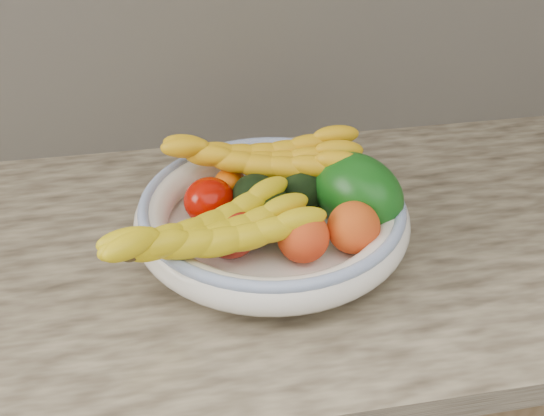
{
  "coord_description": "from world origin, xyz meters",
  "views": [
    {
      "loc": [
        -0.13,
        0.96,
        1.44
      ],
      "look_at": [
        0.0,
        1.66,
        0.96
      ],
      "focal_mm": 40.0,
      "sensor_mm": 36.0,
      "label": 1
    }
  ],
  "objects_px": {
    "banana_bunch_back": "(262,162)",
    "banana_bunch_front": "(213,237)",
    "green_mango": "(357,192)",
    "fruit_bowl": "(272,215)"
  },
  "relations": [
    {
      "from": "banana_bunch_back",
      "to": "banana_bunch_front",
      "type": "xyz_separation_m",
      "value": [
        -0.09,
        -0.16,
        -0.01
      ]
    },
    {
      "from": "green_mango",
      "to": "banana_bunch_front",
      "type": "height_order",
      "value": "green_mango"
    },
    {
      "from": "banana_bunch_back",
      "to": "banana_bunch_front",
      "type": "height_order",
      "value": "banana_bunch_back"
    },
    {
      "from": "fruit_bowl",
      "to": "banana_bunch_front",
      "type": "height_order",
      "value": "banana_bunch_front"
    },
    {
      "from": "banana_bunch_back",
      "to": "banana_bunch_front",
      "type": "bearing_deg",
      "value": -107.05
    },
    {
      "from": "fruit_bowl",
      "to": "green_mango",
      "type": "height_order",
      "value": "green_mango"
    },
    {
      "from": "banana_bunch_front",
      "to": "fruit_bowl",
      "type": "bearing_deg",
      "value": 20.71
    },
    {
      "from": "green_mango",
      "to": "banana_bunch_back",
      "type": "height_order",
      "value": "green_mango"
    },
    {
      "from": "fruit_bowl",
      "to": "banana_bunch_front",
      "type": "relative_size",
      "value": 1.29
    },
    {
      "from": "green_mango",
      "to": "banana_bunch_back",
      "type": "relative_size",
      "value": 0.49
    }
  ]
}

